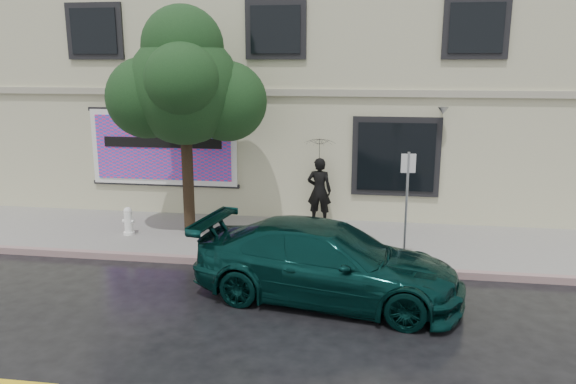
# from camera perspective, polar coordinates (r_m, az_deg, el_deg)

# --- Properties ---
(ground) EXTENTS (90.00, 90.00, 0.00)m
(ground) POSITION_cam_1_polar(r_m,az_deg,el_deg) (11.15, -5.57, -10.22)
(ground) COLOR black
(ground) RESTS_ON ground
(sidewalk) EXTENTS (20.00, 3.50, 0.15)m
(sidewalk) POSITION_cam_1_polar(r_m,az_deg,el_deg) (14.09, -2.35, -4.77)
(sidewalk) COLOR gray
(sidewalk) RESTS_ON ground
(curb) EXTENTS (20.00, 0.18, 0.16)m
(curb) POSITION_cam_1_polar(r_m,az_deg,el_deg) (12.47, -3.89, -7.22)
(curb) COLOR gray
(curb) RESTS_ON ground
(building) EXTENTS (20.00, 8.12, 7.00)m
(building) POSITION_cam_1_polar(r_m,az_deg,el_deg) (19.09, 0.89, 10.44)
(building) COLOR #B6B693
(building) RESTS_ON ground
(billboard) EXTENTS (4.30, 0.16, 2.20)m
(billboard) POSITION_cam_1_polar(r_m,az_deg,el_deg) (16.08, -12.56, 4.43)
(billboard) COLOR white
(billboard) RESTS_ON ground
(car) EXTENTS (5.33, 3.04, 1.46)m
(car) POSITION_cam_1_polar(r_m,az_deg,el_deg) (10.63, 4.00, -7.13)
(car) COLOR #072A27
(car) RESTS_ON ground
(pedestrian) EXTENTS (0.68, 0.47, 1.79)m
(pedestrian) POSITION_cam_1_polar(r_m,az_deg,el_deg) (14.95, 3.19, 0.13)
(pedestrian) COLOR black
(pedestrian) RESTS_ON sidewalk
(umbrella) EXTENTS (1.15, 1.15, 0.65)m
(umbrella) POSITION_cam_1_polar(r_m,az_deg,el_deg) (14.72, 3.25, 4.74)
(umbrella) COLOR black
(umbrella) RESTS_ON pedestrian
(street_tree) EXTENTS (2.68, 2.68, 4.97)m
(street_tree) POSITION_cam_1_polar(r_m,az_deg,el_deg) (13.76, -10.50, 10.22)
(street_tree) COLOR #322416
(street_tree) RESTS_ON sidewalk
(fire_hydrant) EXTENTS (0.29, 0.27, 0.71)m
(fire_hydrant) POSITION_cam_1_polar(r_m,az_deg,el_deg) (14.64, -15.91, -2.86)
(fire_hydrant) COLOR white
(fire_hydrant) RESTS_ON sidewalk
(sign_pole) EXTENTS (0.30, 0.05, 2.45)m
(sign_pole) POSITION_cam_1_polar(r_m,az_deg,el_deg) (11.95, 11.97, -0.59)
(sign_pole) COLOR #A0A4A9
(sign_pole) RESTS_ON sidewalk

